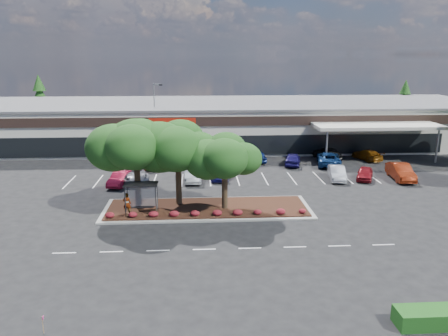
{
  "coord_description": "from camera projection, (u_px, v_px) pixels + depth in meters",
  "views": [
    {
      "loc": [
        -2.7,
        -32.03,
        13.17
      ],
      "look_at": [
        -0.28,
        8.44,
        2.6
      ],
      "focal_mm": 35.0,
      "sensor_mm": 36.0,
      "label": 1
    }
  ],
  "objects": [
    {
      "name": "light_pole",
      "position": [
        156.0,
        122.0,
        59.95
      ],
      "size": [
        1.42,
        0.74,
        9.42
      ],
      "rotation": [
        0.0,
        0.0,
        0.3
      ],
      "color": "gray",
      "rests_on": "ground"
    },
    {
      "name": "car_8",
      "position": [
        401.0,
        172.0,
        47.23
      ],
      "size": [
        2.33,
        5.36,
        1.71
      ],
      "primitive_type": "imported",
      "rotation": [
        0.0,
        0.0,
        -0.1
      ],
      "color": "#691C09",
      "rests_on": "ground"
    },
    {
      "name": "lane_markings",
      "position": [
        224.0,
        188.0,
        44.47
      ],
      "size": [
        33.12,
        20.06,
        0.01
      ],
      "color": "silver",
      "rests_on": "ground"
    },
    {
      "name": "car_11",
      "position": [
        205.0,
        158.0,
        53.95
      ],
      "size": [
        3.33,
        4.66,
        1.47
      ],
      "primitive_type": "imported",
      "rotation": [
        0.0,
        0.0,
        2.73
      ],
      "color": "white",
      "rests_on": "ground"
    },
    {
      "name": "retail_store",
      "position": [
        216.0,
        122.0,
        66.38
      ],
      "size": [
        80.4,
        25.2,
        6.25
      ],
      "color": "beige",
      "rests_on": "ground"
    },
    {
      "name": "island_tree_east",
      "position": [
        225.0,
        172.0,
        37.08
      ],
      "size": [
        5.8,
        5.8,
        6.5
      ],
      "primitive_type": null,
      "color": "#183E12",
      "rests_on": "landscape_island"
    },
    {
      "name": "car_16",
      "position": [
        327.0,
        153.0,
        56.23
      ],
      "size": [
        3.12,
        5.25,
        1.67
      ],
      "primitive_type": "imported",
      "rotation": [
        0.0,
        0.0,
        3.39
      ],
      "color": "black",
      "rests_on": "ground"
    },
    {
      "name": "car_7",
      "position": [
        365.0,
        173.0,
        47.27
      ],
      "size": [
        3.06,
        4.24,
        1.34
      ],
      "primitive_type": "imported",
      "rotation": [
        0.0,
        0.0,
        -0.42
      ],
      "color": "maroon",
      "rests_on": "ground"
    },
    {
      "name": "island_tree_mid",
      "position": [
        178.0,
        163.0,
        38.19
      ],
      "size": [
        6.6,
        6.6,
        7.32
      ],
      "primitive_type": null,
      "color": "#183E12",
      "rests_on": "landscape_island"
    },
    {
      "name": "car_10",
      "position": [
        149.0,
        162.0,
        52.03
      ],
      "size": [
        1.69,
        4.49,
        1.47
      ],
      "primitive_type": "imported",
      "rotation": [
        0.0,
        0.0,
        3.11
      ],
      "color": "#B8B8B8",
      "rests_on": "ground"
    },
    {
      "name": "car_3",
      "position": [
        223.0,
        167.0,
        49.55
      ],
      "size": [
        4.15,
        6.03,
        1.53
      ],
      "primitive_type": "imported",
      "rotation": [
        0.0,
        0.0,
        -0.32
      ],
      "color": "maroon",
      "rests_on": "ground"
    },
    {
      "name": "car_12",
      "position": [
        227.0,
        158.0,
        54.3
      ],
      "size": [
        2.43,
        4.55,
        1.47
      ],
      "primitive_type": "imported",
      "rotation": [
        0.0,
        0.0,
        3.31
      ],
      "color": "silver",
      "rests_on": "ground"
    },
    {
      "name": "conifer_north_west",
      "position": [
        41.0,
        103.0,
        75.85
      ],
      "size": [
        4.4,
        4.4,
        10.0
      ],
      "primitive_type": "cone",
      "color": "#183E12",
      "rests_on": "ground"
    },
    {
      "name": "car_2",
      "position": [
        193.0,
        173.0,
        46.87
      ],
      "size": [
        1.78,
        5.02,
        1.65
      ],
      "primitive_type": "imported",
      "rotation": [
        0.0,
        0.0,
        0.01
      ],
      "color": "#ADB3B9",
      "rests_on": "ground"
    },
    {
      "name": "bus_shelter",
      "position": [
        141.0,
        189.0,
        36.25
      ],
      "size": [
        2.75,
        1.55,
        2.59
      ],
      "color": "black",
      "rests_on": "landscape_island"
    },
    {
      "name": "person_waiting",
      "position": [
        127.0,
        204.0,
        36.13
      ],
      "size": [
        0.73,
        0.53,
        1.86
      ],
      "primitive_type": "imported",
      "rotation": [
        0.0,
        0.0,
        3.01
      ],
      "color": "#594C47",
      "rests_on": "landscape_island"
    },
    {
      "name": "island_tree_west",
      "position": [
        137.0,
        163.0,
        37.24
      ],
      "size": [
        7.2,
        7.2,
        7.89
      ],
      "primitive_type": null,
      "color": "#183E12",
      "rests_on": "landscape_island"
    },
    {
      "name": "car_1",
      "position": [
        132.0,
        173.0,
        46.87
      ],
      "size": [
        4.56,
        6.71,
        1.71
      ],
      "primitive_type": "imported",
      "rotation": [
        0.0,
        0.0,
        0.31
      ],
      "color": "slate",
      "rests_on": "ground"
    },
    {
      "name": "landscape_island",
      "position": [
        207.0,
        208.0,
        38.13
      ],
      "size": [
        18.0,
        6.0,
        0.26
      ],
      "color": "gray",
      "rests_on": "ground"
    },
    {
      "name": "car_14",
      "position": [
        293.0,
        159.0,
        53.4
      ],
      "size": [
        2.86,
        4.75,
        1.51
      ],
      "primitive_type": "imported",
      "rotation": [
        0.0,
        0.0,
        2.89
      ],
      "color": "#171253",
      "rests_on": "ground"
    },
    {
      "name": "car_6",
      "position": [
        337.0,
        173.0,
        47.18
      ],
      "size": [
        2.3,
        4.67,
        1.47
      ],
      "primitive_type": "imported",
      "rotation": [
        0.0,
        0.0,
        -0.17
      ],
      "color": "#9C9FA7",
      "rests_on": "ground"
    },
    {
      "name": "survey_stake",
      "position": [
        43.0,
        322.0,
        21.1
      ],
      "size": [
        0.08,
        0.14,
        0.96
      ],
      "color": "#98764F",
      "rests_on": "ground"
    },
    {
      "name": "car_17",
      "position": [
        367.0,
        155.0,
        56.03
      ],
      "size": [
        3.16,
        5.08,
        1.37
      ],
      "primitive_type": "imported",
      "rotation": [
        0.0,
        0.0,
        3.42
      ],
      "color": "brown",
      "rests_on": "ground"
    },
    {
      "name": "car_9",
      "position": [
        148.0,
        162.0,
        52.13
      ],
      "size": [
        2.64,
        4.85,
        1.52
      ],
      "primitive_type": "imported",
      "rotation": [
        0.0,
        0.0,
        3.38
      ],
      "color": "#990804",
      "rests_on": "ground"
    },
    {
      "name": "conifer_north_east",
      "position": [
        404.0,
        105.0,
        77.75
      ],
      "size": [
        3.96,
        3.96,
        9.0
      ],
      "primitive_type": "cone",
      "color": "#183E12",
      "rests_on": "ground"
    },
    {
      "name": "car_13",
      "position": [
        257.0,
        156.0,
        55.2
      ],
      "size": [
        2.23,
        4.52,
        1.48
      ],
      "primitive_type": "imported",
      "rotation": [
        0.0,
        0.0,
        3.25
      ],
      "color": "navy",
      "rests_on": "ground"
    },
    {
      "name": "shrub_row",
      "position": [
        208.0,
        213.0,
        36.01
      ],
      "size": [
        17.0,
        0.8,
        0.5
      ],
      "primitive_type": null,
      "color": "maroon",
      "rests_on": "landscape_island"
    },
    {
      "name": "car_4",
      "position": [
        217.0,
        171.0,
        47.71
      ],
      "size": [
        2.31,
        4.85,
        1.6
      ],
      "primitive_type": "imported",
      "rotation": [
        0.0,
        0.0,
        0.09
      ],
      "color": "navy",
      "rests_on": "ground"
    },
    {
      "name": "car_15",
      "position": [
        329.0,
        159.0,
        53.4
      ],
      "size": [
        3.9,
        6.25,
        1.61
      ],
      "primitive_type": "imported",
      "rotation": [
        0.0,
        0.0,
        2.92
      ],
      "color": "navy",
      "rests_on": "ground"
    },
    {
      "name": "ground",
      "position": [
        234.0,
        227.0,
        34.42
      ],
      "size": [
        160.0,
        160.0,
        0.0
      ],
      "primitive_type": "plane",
      "color": "black",
      "rests_on": "ground"
    },
    {
      "name": "car_0",
      "position": [
        120.0,
        178.0,
        45.28
      ],
      "size": [
        2.3,
        4.49,
        1.41
      ],
      "primitive_type": "imported",
      "rotation": [
        0.0,
        0.0,
        -0.2
      ],
      "color": "maroon",
      "rests_on": "ground"
    }
  ]
}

